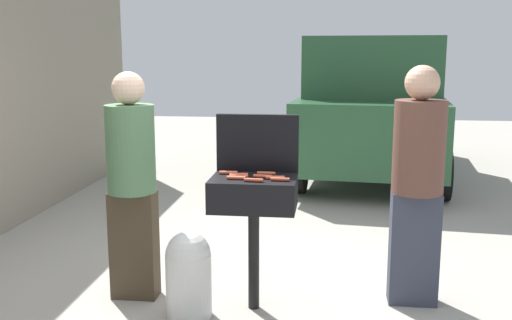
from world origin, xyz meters
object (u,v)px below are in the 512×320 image
hot_dog_0 (239,175)px  hot_dog_2 (275,178)px  hot_dog_3 (236,178)px  propane_tank (189,273)px  bbq_grill (254,198)px  hot_dog_7 (239,176)px  hot_dog_5 (266,173)px  hot_dog_6 (280,179)px  person_right (417,178)px  person_left (132,178)px  parked_minivan (373,106)px  hot_dog_4 (254,180)px  hot_dog_8 (228,173)px  hot_dog_1 (263,176)px

hot_dog_0 → hot_dog_2: size_ratio=1.00×
hot_dog_3 → propane_tank: (-0.32, -0.12, -0.66)m
bbq_grill → hot_dog_3: (-0.11, -0.08, 0.16)m
hot_dog_2 → hot_dog_7: same height
hot_dog_5 → hot_dog_6: bearing=-58.7°
hot_dog_3 → person_right: person_right is taller
person_left → parked_minivan: (2.08, 4.88, 0.10)m
hot_dog_5 → propane_tank: (-0.51, -0.29, -0.66)m
propane_tank → hot_dog_4: bearing=7.6°
hot_dog_0 → propane_tank: (-0.32, -0.23, -0.66)m
person_right → parked_minivan: parked_minivan is taller
hot_dog_3 → hot_dog_0: bearing=88.6°
hot_dog_3 → parked_minivan: (1.27, 5.05, 0.04)m
hot_dog_3 → hot_dog_7: bearing=80.3°
hot_dog_7 → person_left: 0.83m
hot_dog_2 → hot_dog_8: size_ratio=1.00×
bbq_grill → hot_dog_8: size_ratio=7.45×
hot_dog_5 → hot_dog_6: size_ratio=1.00×
hot_dog_0 → hot_dog_2: same height
hot_dog_0 → hot_dog_5: 0.20m
hot_dog_3 → hot_dog_6: same height
hot_dog_3 → hot_dog_7: (0.01, 0.05, 0.00)m
hot_dog_3 → person_right: (1.26, 0.32, -0.03)m
hot_dog_1 → hot_dog_8: 0.28m
hot_dog_1 → propane_tank: (-0.50, -0.19, -0.66)m
hot_dog_1 → hot_dog_2: bearing=-17.8°
hot_dog_2 → hot_dog_8: (-0.35, 0.12, 0.00)m
person_right → bbq_grill: bearing=19.0°
hot_dog_1 → hot_dog_3: (-0.18, -0.07, 0.00)m
hot_dog_3 → hot_dog_5: 0.26m
hot_dog_0 → hot_dog_8: same height
hot_dog_4 → hot_dog_7: size_ratio=1.00×
hot_dog_4 → hot_dog_0: bearing=127.2°
hot_dog_7 → hot_dog_8: size_ratio=1.00×
hot_dog_2 → hot_dog_3: (-0.27, -0.04, 0.00)m
hot_dog_0 → person_left: (-0.81, 0.07, -0.06)m
bbq_grill → propane_tank: bbq_grill is taller
hot_dog_0 → hot_dog_3: size_ratio=1.00×
hot_dog_7 → propane_tank: 0.76m
hot_dog_6 → hot_dog_8: (-0.39, 0.18, 0.00)m
bbq_grill → propane_tank: 0.69m
hot_dog_5 → propane_tank: size_ratio=0.21×
hot_dog_6 → person_left: person_left is taller
hot_dog_0 → hot_dog_5: bearing=19.6°
hot_dog_2 → parked_minivan: bearing=78.6°
hot_dog_8 → person_left: (-0.72, 0.01, -0.06)m
propane_tank → hot_dog_6: bearing=9.6°
hot_dog_6 → person_right: (0.96, 0.33, -0.03)m
hot_dog_7 → parked_minivan: 5.16m
hot_dog_5 → hot_dog_6: same height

